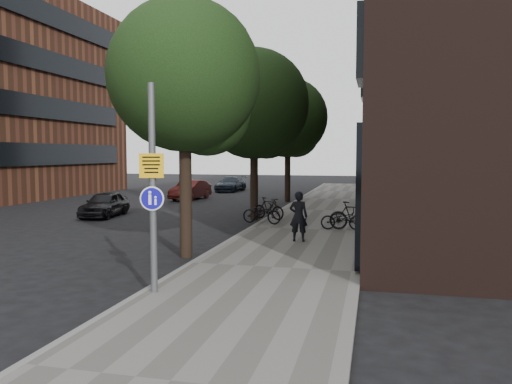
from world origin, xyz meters
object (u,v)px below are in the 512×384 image
(pedestrian, at_px, (299,216))
(parked_car_near, at_px, (105,204))
(signpost, at_px, (153,188))
(parked_bike_facade_near, at_px, (342,219))

(pedestrian, bearing_deg, parked_car_near, -28.50)
(signpost, height_order, parked_car_near, signpost)
(pedestrian, bearing_deg, parked_bike_facade_near, -114.71)
(signpost, relative_size, parked_car_near, 1.24)
(pedestrian, bearing_deg, signpost, 71.64)
(signpost, distance_m, parked_bike_facade_near, 10.40)
(signpost, distance_m, parked_car_near, 14.67)
(signpost, bearing_deg, parked_bike_facade_near, 58.68)
(pedestrian, xyz_separation_m, parked_bike_facade_near, (1.26, 2.91, -0.41))
(parked_bike_facade_near, xyz_separation_m, parked_car_near, (-11.53, 2.35, 0.06))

